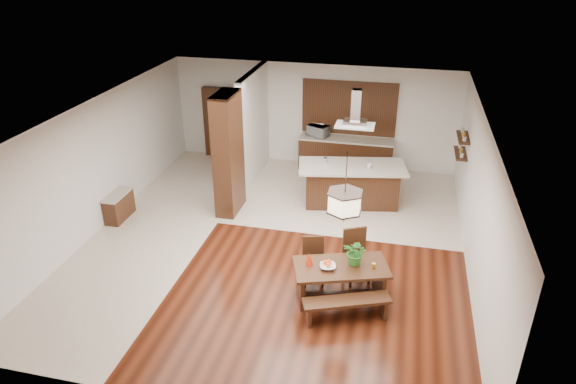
% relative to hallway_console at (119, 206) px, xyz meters
% --- Properties ---
extents(room_shell, '(9.00, 9.04, 2.92)m').
position_rel_hallway_console_xyz_m(room_shell, '(3.81, -0.20, 1.75)').
color(room_shell, '#331309').
rests_on(room_shell, ground).
extents(tile_hallway, '(2.50, 9.00, 0.01)m').
position_rel_hallway_console_xyz_m(tile_hallway, '(1.06, -0.20, -0.31)').
color(tile_hallway, beige).
rests_on(tile_hallway, ground).
extents(tile_kitchen, '(5.50, 4.00, 0.01)m').
position_rel_hallway_console_xyz_m(tile_kitchen, '(5.06, 2.30, -0.31)').
color(tile_kitchen, beige).
rests_on(tile_kitchen, ground).
extents(soffit_band, '(8.00, 9.00, 0.02)m').
position_rel_hallway_console_xyz_m(soffit_band, '(3.81, -0.20, 2.57)').
color(soffit_band, '#402410').
rests_on(soffit_band, room_shell).
extents(partition_pier, '(0.45, 1.00, 2.90)m').
position_rel_hallway_console_xyz_m(partition_pier, '(2.41, 1.00, 1.14)').
color(partition_pier, black).
rests_on(partition_pier, ground).
extents(partition_stub, '(0.18, 2.40, 2.90)m').
position_rel_hallway_console_xyz_m(partition_stub, '(2.41, 3.10, 1.14)').
color(partition_stub, silver).
rests_on(partition_stub, ground).
extents(hallway_console, '(0.37, 0.88, 0.63)m').
position_rel_hallway_console_xyz_m(hallway_console, '(0.00, 0.00, 0.00)').
color(hallway_console, black).
rests_on(hallway_console, ground).
extents(hallway_doorway, '(1.10, 0.20, 2.10)m').
position_rel_hallway_console_xyz_m(hallway_doorway, '(1.11, 4.20, 0.74)').
color(hallway_doorway, black).
rests_on(hallway_doorway, ground).
extents(rear_counter, '(2.60, 0.62, 0.95)m').
position_rel_hallway_console_xyz_m(rear_counter, '(4.81, 4.00, 0.16)').
color(rear_counter, black).
rests_on(rear_counter, ground).
extents(kitchen_window, '(2.60, 0.08, 1.50)m').
position_rel_hallway_console_xyz_m(kitchen_window, '(4.81, 4.26, 1.44)').
color(kitchen_window, '#A96832').
rests_on(kitchen_window, room_shell).
extents(shelf_lower, '(0.26, 0.90, 0.04)m').
position_rel_hallway_console_xyz_m(shelf_lower, '(7.68, 2.40, 1.08)').
color(shelf_lower, black).
rests_on(shelf_lower, room_shell).
extents(shelf_upper, '(0.26, 0.90, 0.04)m').
position_rel_hallway_console_xyz_m(shelf_upper, '(7.68, 2.40, 1.49)').
color(shelf_upper, black).
rests_on(shelf_upper, room_shell).
extents(dining_table, '(1.85, 1.32, 0.70)m').
position_rel_hallway_console_xyz_m(dining_table, '(5.45, -1.80, 0.20)').
color(dining_table, black).
rests_on(dining_table, ground).
extents(dining_bench, '(1.54, 0.86, 0.43)m').
position_rel_hallway_console_xyz_m(dining_bench, '(5.64, -2.37, -0.10)').
color(dining_bench, black).
rests_on(dining_bench, ground).
extents(dining_chair_left, '(0.50, 0.50, 0.92)m').
position_rel_hallway_console_xyz_m(dining_chair_left, '(4.89, -1.44, 0.15)').
color(dining_chair_left, black).
rests_on(dining_chair_left, ground).
extents(dining_chair_right, '(0.62, 0.62, 1.05)m').
position_rel_hallway_console_xyz_m(dining_chair_right, '(5.69, -1.18, 0.21)').
color(dining_chair_right, black).
rests_on(dining_chair_right, ground).
extents(pendant_lantern, '(0.64, 0.64, 1.31)m').
position_rel_hallway_console_xyz_m(pendant_lantern, '(5.45, -1.80, 1.93)').
color(pendant_lantern, beige).
rests_on(pendant_lantern, room_shell).
extents(foliage_plant, '(0.54, 0.50, 0.49)m').
position_rel_hallway_console_xyz_m(foliage_plant, '(5.70, -1.68, 0.63)').
color(foliage_plant, '#2E7125').
rests_on(foliage_plant, dining_table).
extents(fruit_bowl, '(0.34, 0.34, 0.07)m').
position_rel_hallway_console_xyz_m(fruit_bowl, '(5.23, -1.91, 0.42)').
color(fruit_bowl, beige).
rests_on(fruit_bowl, dining_table).
extents(napkin_cone, '(0.19, 0.19, 0.24)m').
position_rel_hallway_console_xyz_m(napkin_cone, '(4.88, -1.87, 0.50)').
color(napkin_cone, '#B2270C').
rests_on(napkin_cone, dining_table).
extents(gold_ornament, '(0.08, 0.08, 0.09)m').
position_rel_hallway_console_xyz_m(gold_ornament, '(6.02, -1.72, 0.43)').
color(gold_ornament, gold).
rests_on(gold_ornament, dining_table).
extents(kitchen_island, '(2.72, 1.57, 1.06)m').
position_rel_hallway_console_xyz_m(kitchen_island, '(5.21, 1.95, 0.23)').
color(kitchen_island, black).
rests_on(kitchen_island, ground).
extents(range_hood, '(0.90, 0.55, 0.87)m').
position_rel_hallway_console_xyz_m(range_hood, '(5.21, 1.96, 2.15)').
color(range_hood, silver).
rests_on(range_hood, room_shell).
extents(island_cup, '(0.16, 0.16, 0.10)m').
position_rel_hallway_console_xyz_m(island_cup, '(5.61, 1.87, 0.79)').
color(island_cup, silver).
rests_on(island_cup, kitchen_island).
extents(microwave, '(0.67, 0.58, 0.31)m').
position_rel_hallway_console_xyz_m(microwave, '(4.00, 4.01, 0.79)').
color(microwave, '#B5B7BC').
rests_on(microwave, rear_counter).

